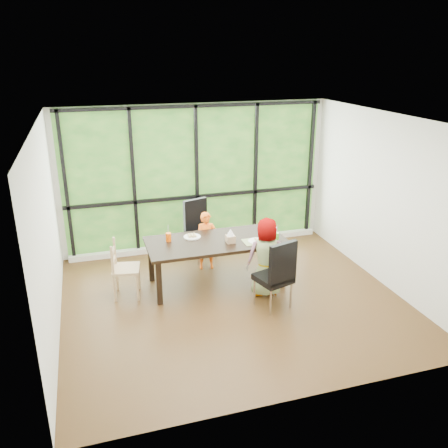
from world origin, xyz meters
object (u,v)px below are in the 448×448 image
Objects in this scene: green_cup at (276,236)px; child_toddler at (207,241)px; tissue_box at (230,239)px; dining_table at (216,262)px; chair_interior_leather at (273,273)px; white_mug at (275,230)px; chair_end_beech at (126,269)px; child_older at (267,257)px; plate_far at (192,237)px; chair_window_leather at (201,231)px; orange_cup at (168,237)px; plate_near at (257,241)px.

child_toddler is at bearing 136.28° from green_cup.
green_cup is 0.73m from tissue_box.
dining_table is 1.13m from chair_interior_leather.
white_mug is (0.12, 0.34, -0.03)m from green_cup.
chair_end_beech is 2.15m from child_older.
plate_far is at bearing -123.82° from child_toddler.
child_older is (0.65, -0.56, 0.24)m from dining_table.
chair_interior_leather is (0.58, -1.94, 0.00)m from chair_window_leather.
chair_end_beech is at bearing -163.25° from chair_window_leather.
chair_window_leather reaches higher than tissue_box.
chair_end_beech reaches higher than orange_cup.
chair_interior_leather is (0.59, -0.95, 0.17)m from dining_table.
orange_cup is (-0.73, -0.81, 0.28)m from chair_window_leather.
plate_far is 1.03× the size of plate_near.
plate_near is 0.41m from tissue_box.
green_cup is (0.91, -0.87, 0.31)m from child_toddler.
child_toddler reaches higher than plate_near.
child_toddler reaches higher than plate_far.
white_mug reaches higher than plate_far.
dining_table is 1.43m from chair_end_beech.
plate_far is 0.65m from tissue_box.
white_mug is at bearing -78.24° from chair_end_beech.
plate_far is at bearing 153.14° from plate_near.
green_cup is (0.32, -0.03, 0.06)m from plate_near.
chair_interior_leather is 2.23m from chair_end_beech.
child_older is (0.65, -1.16, 0.11)m from child_toddler.
plate_near is at bearing -46.63° from child_toddler.
child_toddler is at bearing 152.92° from white_mug.
child_older is 16.83× the size of white_mug.
child_older is at bearing -39.00° from plate_far.
orange_cup is (-0.72, 0.19, 0.44)m from dining_table.
dining_table is 2.43× the size of chair_end_beech.
tissue_box is at bearing -20.05° from orange_cup.
child_older is (0.64, -1.55, 0.08)m from chair_window_leather.
child_older reaches higher than chair_interior_leather.
plate_near is (0.59, -0.84, 0.25)m from child_toddler.
chair_end_beech reaches higher than green_cup.
child_older is at bearing -115.60° from chair_interior_leather.
white_mug is (1.03, -0.92, 0.25)m from chair_window_leather.
child_toddler reaches higher than tissue_box.
white_mug is at bearing 35.12° from plate_near.
plate_near is 1.97× the size of tissue_box.
white_mug is at bearing -18.88° from child_toddler.
green_cup is at bearing -15.63° from orange_cup.
green_cup is (2.34, -0.28, 0.36)m from chair_end_beech.
child_older is 9.70× the size of green_cup.
child_older is 4.63× the size of plate_near.
child_older is 0.64m from tissue_box.
plate_far is at bearing -131.89° from chair_window_leather.
dining_table is at bearing 158.17° from plate_near.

